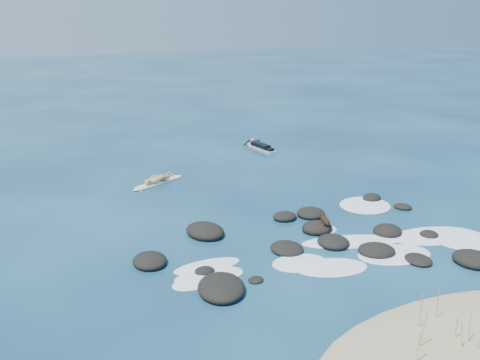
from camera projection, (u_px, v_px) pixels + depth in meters
name	position (u px, v px, depth m)	size (l,w,h in m)	color
ground	(303.00, 228.00, 20.66)	(160.00, 160.00, 0.00)	#0A2642
sand_dune	(471.00, 345.00, 13.60)	(9.00, 4.40, 0.60)	#9E8966
dune_grass	(465.00, 325.00, 13.31)	(4.14, 1.76, 1.22)	#A9A751
reef_rocks	(315.00, 244.00, 19.05)	(13.37, 7.70, 0.56)	black
breaking_foam	(354.00, 245.00, 19.22)	(12.13, 6.63, 0.12)	white
standing_surfer_rig	(158.00, 170.00, 25.64)	(2.87, 1.54, 1.73)	beige
paddling_surfer_rig	(260.00, 146.00, 32.05)	(1.20, 2.72, 0.47)	silver
dog	(325.00, 220.00, 20.35)	(0.47, 0.98, 0.64)	black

